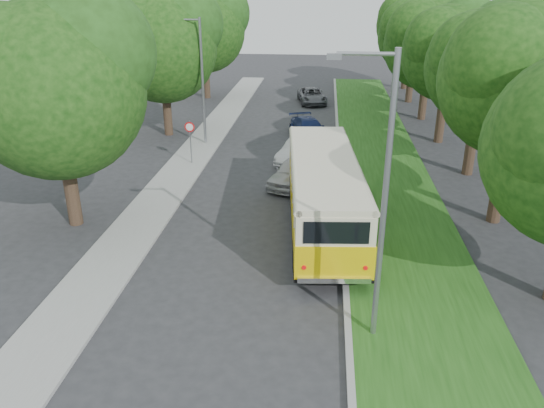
# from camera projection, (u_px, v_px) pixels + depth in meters

# --- Properties ---
(ground) EXTENTS (120.00, 120.00, 0.00)m
(ground) POSITION_uv_depth(u_px,v_px,m) (238.00, 283.00, 17.88)
(ground) COLOR #2C2C2F
(ground) RESTS_ON ground
(curb) EXTENTS (0.20, 70.00, 0.15)m
(curb) POSITION_uv_depth(u_px,v_px,m) (342.00, 223.00, 22.10)
(curb) COLOR gray
(curb) RESTS_ON ground
(grass_verge) EXTENTS (4.50, 70.00, 0.13)m
(grass_verge) POSITION_uv_depth(u_px,v_px,m) (399.00, 226.00, 21.89)
(grass_verge) COLOR #1E4A13
(grass_verge) RESTS_ON ground
(sidewalk) EXTENTS (2.20, 70.00, 0.12)m
(sidewalk) POSITION_uv_depth(u_px,v_px,m) (147.00, 215.00, 22.87)
(sidewalk) COLOR gray
(sidewalk) RESTS_ON ground
(treeline) EXTENTS (24.27, 41.91, 9.46)m
(treeline) POSITION_uv_depth(u_px,v_px,m) (335.00, 43.00, 31.77)
(treeline) COLOR #332319
(treeline) RESTS_ON ground
(lamppost_near) EXTENTS (1.71, 0.16, 8.00)m
(lamppost_near) POSITION_uv_depth(u_px,v_px,m) (382.00, 195.00, 13.50)
(lamppost_near) COLOR gray
(lamppost_near) RESTS_ON ground
(lamppost_far) EXTENTS (1.71, 0.16, 7.50)m
(lamppost_far) POSITION_uv_depth(u_px,v_px,m) (201.00, 77.00, 31.37)
(lamppost_far) COLOR gray
(lamppost_far) RESTS_ON ground
(warning_sign) EXTENTS (0.56, 0.10, 2.50)m
(warning_sign) POSITION_uv_depth(u_px,v_px,m) (190.00, 135.00, 28.60)
(warning_sign) COLOR gray
(warning_sign) RESTS_ON ground
(vintage_bus) EXTENTS (3.49, 10.46, 3.05)m
(vintage_bus) POSITION_uv_depth(u_px,v_px,m) (323.00, 194.00, 21.15)
(vintage_bus) COLOR yellow
(vintage_bus) RESTS_ON ground
(car_silver) EXTENTS (2.91, 4.35, 1.37)m
(car_silver) POSITION_uv_depth(u_px,v_px,m) (295.00, 171.00, 26.21)
(car_silver) COLOR #B1B1B6
(car_silver) RESTS_ON ground
(car_white) EXTENTS (2.58, 4.00, 1.25)m
(car_white) POSITION_uv_depth(u_px,v_px,m) (299.00, 151.00, 29.65)
(car_white) COLOR silver
(car_white) RESTS_ON ground
(car_blue) EXTENTS (3.11, 4.68, 1.26)m
(car_blue) POSITION_uv_depth(u_px,v_px,m) (309.00, 129.00, 34.02)
(car_blue) COLOR #12204F
(car_blue) RESTS_ON ground
(car_grey) EXTENTS (2.78, 4.72, 1.23)m
(car_grey) POSITION_uv_depth(u_px,v_px,m) (312.00, 96.00, 43.80)
(car_grey) COLOR #53545A
(car_grey) RESTS_ON ground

